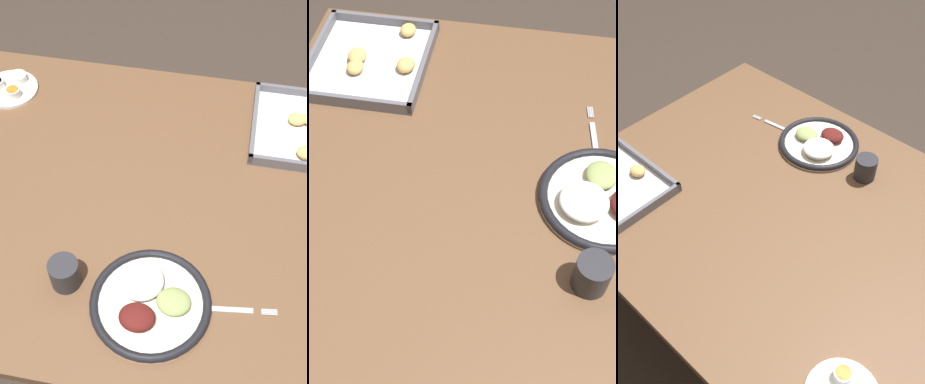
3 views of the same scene
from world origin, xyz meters
TOP-DOWN VIEW (x-y plane):
  - ground_plane at (0.00, 0.00)m, footprint 8.00×8.00m
  - dining_table at (0.00, 0.00)m, footprint 1.25×0.99m
  - dinner_plate at (0.07, -0.29)m, footprint 0.27×0.27m
  - fork at (0.23, -0.27)m, footprint 0.20×0.04m
  - baking_tray at (0.41, 0.30)m, footprint 0.33×0.30m
  - drinking_cup at (-0.13, -0.27)m, footprint 0.07×0.07m

SIDE VIEW (x-z plane):
  - ground_plane at x=0.00m, z-range 0.00..0.00m
  - dining_table at x=0.00m, z-range 0.27..1.01m
  - fork at x=0.23m, z-range 0.74..0.74m
  - baking_tray at x=0.41m, z-range 0.73..0.77m
  - dinner_plate at x=0.07m, z-range 0.73..0.78m
  - drinking_cup at x=-0.13m, z-range 0.74..0.81m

